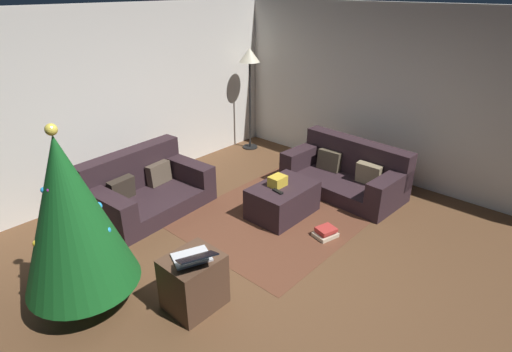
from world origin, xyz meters
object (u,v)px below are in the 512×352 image
object	(u,v)px
couch_left	(145,189)
side_table	(194,282)
corner_lamp	(250,64)
book_stack	(326,233)
gift_box	(278,181)
ottoman	(283,200)
tv_remote	(278,191)
laptop	(194,257)
christmas_tree	(70,214)
couch_right	(347,173)

from	to	relation	value
couch_left	side_table	world-z (taller)	couch_left
corner_lamp	book_stack	bearing A→B (deg)	-120.06
couch_left	gift_box	size ratio (longest dim) A/B	7.42
ottoman	tv_remote	bearing A→B (deg)	-161.12
couch_left	laptop	size ratio (longest dim) A/B	3.15
couch_left	ottoman	size ratio (longest dim) A/B	1.81
tv_remote	laptop	world-z (taller)	laptop
book_stack	corner_lamp	bearing A→B (deg)	59.94
christmas_tree	laptop	size ratio (longest dim) A/B	3.54
gift_box	book_stack	bearing A→B (deg)	-91.45
gift_box	side_table	bearing A→B (deg)	-164.76
corner_lamp	gift_box	bearing A→B (deg)	-128.79
ottoman	tv_remote	distance (m)	0.30
ottoman	gift_box	bearing A→B (deg)	131.66
couch_right	corner_lamp	distance (m)	2.62
couch_left	corner_lamp	world-z (taller)	corner_lamp
couch_right	ottoman	bearing A→B (deg)	81.46
christmas_tree	side_table	xyz separation A→B (m)	(0.67, -0.79, -0.72)
tv_remote	christmas_tree	size ratio (longest dim) A/B	0.09
christmas_tree	corner_lamp	xyz separation A→B (m)	(4.09, 1.66, 0.57)
christmas_tree	corner_lamp	world-z (taller)	corner_lamp
gift_box	laptop	bearing A→B (deg)	-163.19
couch_right	corner_lamp	bearing A→B (deg)	-4.50
ottoman	corner_lamp	distance (m)	2.86
couch_left	tv_remote	world-z (taller)	couch_left
ottoman	corner_lamp	size ratio (longest dim) A/B	0.49
gift_box	book_stack	xyz separation A→B (m)	(-0.02, -0.79, -0.44)
laptop	christmas_tree	bearing A→B (deg)	126.85
ottoman	gift_box	distance (m)	0.29
tv_remote	corner_lamp	xyz separation A→B (m)	(1.71, 2.07, 1.13)
couch_right	side_table	distance (m)	3.12
side_table	laptop	distance (m)	0.34
christmas_tree	laptop	distance (m)	1.14
tv_remote	corner_lamp	world-z (taller)	corner_lamp
gift_box	christmas_tree	size ratio (longest dim) A/B	0.12
ottoman	tv_remote	world-z (taller)	tv_remote
christmas_tree	laptop	world-z (taller)	christmas_tree
book_stack	ottoman	bearing A→B (deg)	84.65
laptop	book_stack	world-z (taller)	laptop
couch_left	gift_box	xyz separation A→B (m)	(1.07, -1.48, 0.21)
couch_left	couch_right	bearing A→B (deg)	138.58
couch_right	side_table	world-z (taller)	couch_right
couch_left	couch_right	world-z (taller)	couch_left
couch_left	corner_lamp	bearing A→B (deg)	-173.78
couch_left	laptop	xyz separation A→B (m)	(-0.81, -2.05, 0.33)
ottoman	laptop	world-z (taller)	laptop
side_table	book_stack	world-z (taller)	side_table
couch_right	side_table	bearing A→B (deg)	96.87
side_table	christmas_tree	bearing A→B (deg)	130.07
gift_box	tv_remote	distance (m)	0.19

